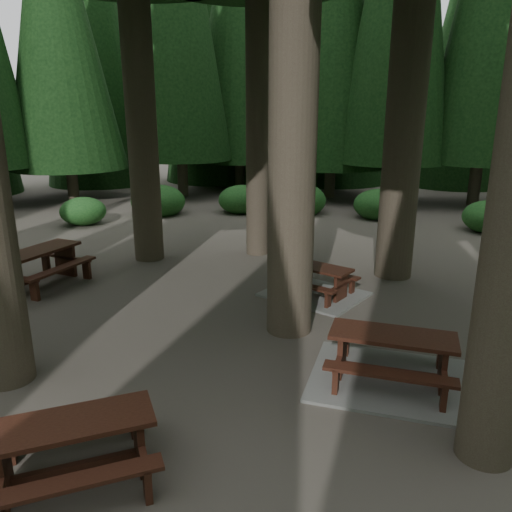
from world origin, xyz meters
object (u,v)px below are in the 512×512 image
(picnic_table_b, at_px, (39,262))
(picnic_table_e, at_px, (73,441))
(picnic_table_c, at_px, (315,286))
(picnic_table_a, at_px, (390,365))

(picnic_table_b, xyz_separation_m, picnic_table_e, (5.09, -5.15, -0.07))
(picnic_table_c, height_order, picnic_table_e, picnic_table_e)
(picnic_table_b, bearing_deg, picnic_table_e, -130.51)
(picnic_table_b, distance_m, picnic_table_e, 7.24)
(picnic_table_a, xyz_separation_m, picnic_table_e, (-3.15, -3.35, 0.23))
(picnic_table_a, height_order, picnic_table_e, picnic_table_a)
(picnic_table_a, relative_size, picnic_table_b, 1.14)
(picnic_table_a, xyz_separation_m, picnic_table_c, (-1.92, 3.27, -0.05))
(picnic_table_c, bearing_deg, picnic_table_e, -82.14)
(picnic_table_a, height_order, picnic_table_b, picnic_table_b)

